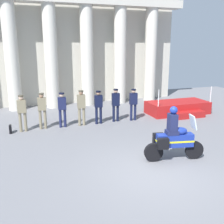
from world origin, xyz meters
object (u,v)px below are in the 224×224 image
object	(u,v)px
reviewing_stand	(178,108)
officer_in_row_2	(62,107)
officer_in_row_4	(99,105)
officer_in_row_5	(116,103)
officer_in_row_3	(81,105)
motorcycle_with_rider	(173,138)
officer_in_row_6	(133,102)
briefcase_on_ground	(10,129)
officer_in_row_1	(42,108)
officer_in_row_0	(22,110)

from	to	relation	value
reviewing_stand	officer_in_row_2	xyz separation A→B (m)	(-6.69, -0.45, 0.66)
officer_in_row_4	officer_in_row_5	world-z (taller)	officer_in_row_5
reviewing_stand	officer_in_row_2	world-z (taller)	officer_in_row_2
officer_in_row_5	officer_in_row_2	bearing A→B (deg)	6.71
officer_in_row_3	officer_in_row_4	xyz separation A→B (m)	(0.87, 0.02, -0.05)
officer_in_row_4	motorcycle_with_rider	xyz separation A→B (m)	(1.16, -5.00, -0.19)
reviewing_stand	officer_in_row_4	world-z (taller)	officer_in_row_4
officer_in_row_3	motorcycle_with_rider	bearing A→B (deg)	116.58
reviewing_stand	officer_in_row_5	xyz separation A→B (m)	(-3.95, -0.34, 0.67)
officer_in_row_6	officer_in_row_4	bearing A→B (deg)	4.86
reviewing_stand	briefcase_on_ground	distance (m)	9.08
officer_in_row_3	motorcycle_with_rider	distance (m)	5.38
officer_in_row_4	briefcase_on_ground	bearing A→B (deg)	6.06
officer_in_row_2	briefcase_on_ground	world-z (taller)	officer_in_row_2
officer_in_row_6	officer_in_row_2	bearing A→B (deg)	4.61
officer_in_row_3	officer_in_row_4	world-z (taller)	officer_in_row_3
officer_in_row_6	briefcase_on_ground	world-z (taller)	officer_in_row_6
reviewing_stand	officer_in_row_5	distance (m)	4.02
reviewing_stand	briefcase_on_ground	world-z (taller)	reviewing_stand
motorcycle_with_rider	officer_in_row_1	bearing A→B (deg)	138.66
officer_in_row_1	officer_in_row_5	size ratio (longest dim) A/B	1.01
reviewing_stand	officer_in_row_6	bearing A→B (deg)	-171.66
officer_in_row_2	officer_in_row_6	xyz separation A→B (m)	(3.68, 0.01, -0.01)
officer_in_row_2	motorcycle_with_rider	xyz separation A→B (m)	(2.95, -5.00, -0.20)
reviewing_stand	officer_in_row_4	bearing A→B (deg)	-174.69
officer_in_row_1	briefcase_on_ground	bearing A→B (deg)	10.92
reviewing_stand	officer_in_row_0	distance (m)	8.54
officer_in_row_0	officer_in_row_3	bearing A→B (deg)	-174.43
officer_in_row_4	briefcase_on_ground	size ratio (longest dim) A/B	4.63
officer_in_row_1	motorcycle_with_rider	size ratio (longest dim) A/B	0.82
officer_in_row_4	reviewing_stand	bearing A→B (deg)	-170.26
officer_in_row_0	officer_in_row_2	size ratio (longest dim) A/B	1.00
officer_in_row_0	officer_in_row_4	bearing A→B (deg)	-174.40
reviewing_stand	briefcase_on_ground	xyz separation A→B (m)	(-9.06, -0.57, -0.15)
officer_in_row_2	officer_in_row_4	size ratio (longest dim) A/B	1.01
officer_in_row_2	officer_in_row_3	xyz separation A→B (m)	(0.92, -0.02, 0.04)
officer_in_row_1	motorcycle_with_rider	distance (m)	6.36
officer_in_row_1	officer_in_row_5	distance (m)	3.66
briefcase_on_ground	officer_in_row_2	bearing A→B (deg)	2.93
officer_in_row_2	reviewing_stand	bearing A→B (deg)	-171.70
officer_in_row_1	briefcase_on_ground	distance (m)	1.68
officer_in_row_0	officer_in_row_4	world-z (taller)	officer_in_row_0
reviewing_stand	officer_in_row_2	distance (m)	6.74
officer_in_row_3	officer_in_row_0	bearing A→B (deg)	5.57
reviewing_stand	motorcycle_with_rider	xyz separation A→B (m)	(-3.74, -5.45, 0.46)
officer_in_row_0	officer_in_row_1	xyz separation A→B (m)	(0.89, 0.12, 0.01)
reviewing_stand	officer_in_row_1	xyz separation A→B (m)	(-7.61, -0.41, 0.68)
officer_in_row_0	officer_in_row_5	size ratio (longest dim) A/B	0.99
reviewing_stand	officer_in_row_6	xyz separation A→B (m)	(-3.01, -0.44, 0.65)
officer_in_row_0	officer_in_row_2	xyz separation A→B (m)	(1.81, 0.08, -0.01)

